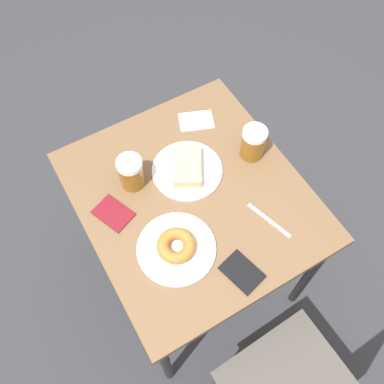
{
  "coord_description": "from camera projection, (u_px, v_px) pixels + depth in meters",
  "views": [
    {
      "loc": [
        0.36,
        0.62,
        2.0
      ],
      "look_at": [
        0.0,
        0.0,
        0.74
      ],
      "focal_mm": 40.0,
      "sensor_mm": 36.0,
      "label": 1
    }
  ],
  "objects": [
    {
      "name": "passport_far_edge",
      "position": [
        242.0,
        272.0,
        1.33
      ],
      "size": [
        0.12,
        0.14,
        0.01
      ],
      "rotation": [
        0.0,
        0.0,
        3.39
      ],
      "color": "black",
      "rests_on": "table"
    },
    {
      "name": "passport_near_edge",
      "position": [
        113.0,
        213.0,
        1.43
      ],
      "size": [
        0.13,
        0.15,
        0.01
      ],
      "rotation": [
        0.0,
        0.0,
        0.39
      ],
      "color": "maroon",
      "rests_on": "table"
    },
    {
      "name": "beer_mug_left",
      "position": [
        131.0,
        172.0,
        1.44
      ],
      "size": [
        0.09,
        0.09,
        0.13
      ],
      "color": "#8C5619",
      "rests_on": "table"
    },
    {
      "name": "plate_with_cake",
      "position": [
        187.0,
        169.0,
        1.5
      ],
      "size": [
        0.25,
        0.25,
        0.05
      ],
      "color": "silver",
      "rests_on": "table"
    },
    {
      "name": "table",
      "position": [
        192.0,
        205.0,
        1.53
      ],
      "size": [
        0.74,
        0.83,
        0.72
      ],
      "color": "brown",
      "rests_on": "ground_plane"
    },
    {
      "name": "beer_mug_center",
      "position": [
        253.0,
        143.0,
        1.5
      ],
      "size": [
        0.09,
        0.09,
        0.13
      ],
      "color": "#8C5619",
      "rests_on": "table"
    },
    {
      "name": "plate_with_donut",
      "position": [
        176.0,
        247.0,
        1.35
      ],
      "size": [
        0.25,
        0.25,
        0.05
      ],
      "color": "silver",
      "rests_on": "table"
    },
    {
      "name": "ground_plane",
      "position": [
        192.0,
        267.0,
        2.1
      ],
      "size": [
        8.0,
        8.0,
        0.0
      ],
      "primitive_type": "plane",
      "color": "#333338"
    },
    {
      "name": "napkin_folded",
      "position": [
        196.0,
        121.0,
        1.62
      ],
      "size": [
        0.15,
        0.13,
        0.0
      ],
      "rotation": [
        0.0,
        0.0,
        2.76
      ],
      "color": "white",
      "rests_on": "table"
    },
    {
      "name": "fork",
      "position": [
        269.0,
        220.0,
        1.42
      ],
      "size": [
        0.06,
        0.17,
        0.0
      ],
      "rotation": [
        0.0,
        0.0,
        0.29
      ],
      "color": "silver",
      "rests_on": "table"
    }
  ]
}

